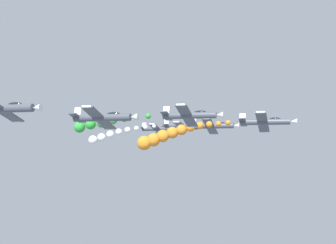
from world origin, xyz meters
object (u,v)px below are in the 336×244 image
airplane_right_inner (190,115)px  airplane_high_slot (4,108)px  airplane_lead (266,122)px  airplane_left_outer (184,125)px  airplane_left_inner (213,126)px  airplane_right_outer (103,117)px  airplane_trailing (159,129)px

airplane_right_inner → airplane_high_slot: airplane_right_inner is taller
airplane_lead → airplane_right_inner: (11.46, -11.46, 0.59)m
airplane_right_inner → airplane_left_outer: size_ratio=1.00×
airplane_lead → airplane_left_inner: bearing=-132.6°
airplane_left_inner → airplane_left_outer: 15.41m
airplane_lead → airplane_left_inner: 15.98m
airplane_right_outer → airplane_trailing: bearing=-171.5°
airplane_left_inner → airplane_right_inner: bearing=0.8°
airplane_left_inner → airplane_right_inner: 22.29m
airplane_lead → airplane_left_outer: airplane_left_outer is taller
airplane_lead → airplane_high_slot: 46.47m
airplane_left_inner → airplane_lead: bearing=47.4°
airplane_left_outer → airplane_right_outer: bearing=-1.2°
airplane_left_inner → airplane_trailing: size_ratio=1.00×
airplane_left_outer → airplane_high_slot: (57.20, -10.32, -0.42)m
airplane_high_slot → airplane_right_outer: bearing=139.8°
airplane_right_outer → airplane_left_inner: bearing=163.0°
airplane_left_outer → airplane_high_slot: bearing=-10.2°
airplane_lead → airplane_left_outer: bearing=-137.4°
airplane_trailing → airplane_high_slot: bearing=-0.6°
airplane_left_inner → airplane_right_inner: size_ratio=1.00×
airplane_lead → airplane_left_inner: (-10.82, -11.76, -0.06)m
airplane_right_inner → airplane_trailing: 49.59m
airplane_right_outer → airplane_lead: bearing=136.3°
airplane_left_outer → airplane_right_outer: (46.13, -0.96, -1.08)m
airplane_left_inner → airplane_high_slot: 49.14m
airplane_lead → airplane_trailing: size_ratio=1.00×
airplane_lead → airplane_left_outer: (-23.01, -21.14, 0.75)m
airplane_right_inner → airplane_high_slot: bearing=-41.3°
airplane_left_inner → airplane_trailing: airplane_trailing is taller
airplane_trailing → airplane_high_slot: 68.45m
airplane_trailing → airplane_high_slot: (68.44, -0.77, -0.25)m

